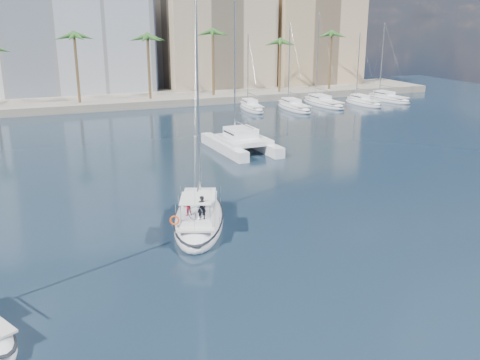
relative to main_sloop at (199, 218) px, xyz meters
name	(u,v)px	position (x,y,z in m)	size (l,w,h in m)	color
ground	(247,237)	(2.29, -3.42, -0.51)	(160.00, 160.00, 0.00)	black
quay	(110,101)	(2.29, 57.58, 0.09)	(120.00, 14.00, 1.20)	gray
building_modern	(24,18)	(-9.71, 69.58, 13.49)	(42.00, 16.00, 28.00)	silver
building_beige	(215,39)	(24.29, 66.58, 9.49)	(20.00, 14.00, 20.00)	tan
building_tan_right	(312,43)	(44.29, 64.58, 8.49)	(18.00, 12.00, 18.00)	tan
palm_centre	(110,43)	(2.29, 53.58, 9.77)	(3.60, 3.60, 12.30)	brown
palm_right	(302,39)	(36.29, 53.58, 9.77)	(3.60, 3.60, 12.30)	brown
main_sloop	(199,218)	(0.00, 0.00, 0.00)	(7.10, 11.55, 16.36)	white
catamaran	(241,140)	(10.99, 19.50, 0.60)	(5.94, 10.98, 15.76)	white
seagull	(200,205)	(0.82, 2.28, 0.10)	(1.21, 0.52, 0.22)	silver
moored_yacht_a	(251,110)	(22.29, 43.58, -0.51)	(2.72, 9.35, 11.90)	white
moored_yacht_b	(294,109)	(28.79, 41.58, -0.51)	(3.14, 10.78, 13.72)	white
moored_yacht_c	(323,105)	(35.29, 43.58, -0.51)	(3.55, 12.21, 15.54)	white
moored_yacht_d	(363,105)	(41.79, 41.58, -0.51)	(2.72, 9.35, 11.90)	white
moored_yacht_e	(388,101)	(48.29, 43.58, -0.51)	(3.14, 10.78, 13.72)	white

